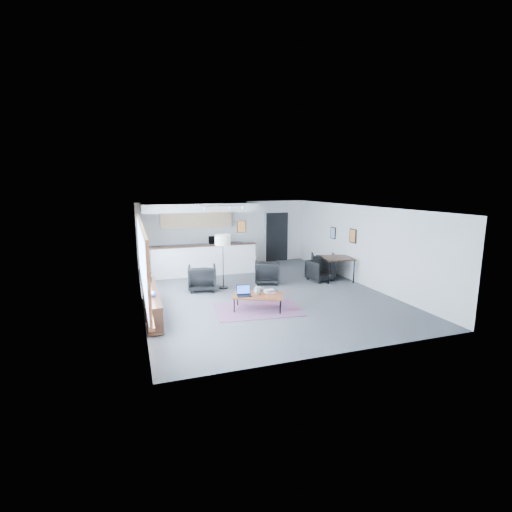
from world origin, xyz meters
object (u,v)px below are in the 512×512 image
object	(u,v)px
floor_lamp	(223,242)
dining_table	(338,259)
dining_chair_far	(323,265)
laptop	(244,293)
book_stack	(270,291)
armchair_left	(202,277)
microwave	(215,239)
coffee_table	(258,296)
ceramic_pot	(258,290)
armchair_right	(267,271)
dining_chair_near	(320,271)

from	to	relation	value
floor_lamp	dining_table	world-z (taller)	floor_lamp
dining_chair_far	laptop	bearing A→B (deg)	60.01
laptop	book_stack	world-z (taller)	laptop
armchair_left	microwave	xyz separation A→B (m)	(1.19, 3.32, 0.68)
coffee_table	laptop	size ratio (longest dim) A/B	3.65
ceramic_pot	microwave	bearing A→B (deg)	88.49
laptop	dining_table	xyz separation A→B (m)	(4.00, 1.99, 0.25)
microwave	dining_table	bearing A→B (deg)	-39.73
armchair_right	dining_chair_far	world-z (taller)	armchair_right
book_stack	ceramic_pot	bearing A→B (deg)	-167.03
laptop	dining_table	distance (m)	4.47
dining_chair_far	armchair_right	bearing A→B (deg)	36.19
floor_lamp	dining_chair_near	bearing A→B (deg)	-2.41
microwave	ceramic_pot	bearing A→B (deg)	-84.98
laptop	book_stack	xyz separation A→B (m)	(0.74, 0.04, -0.04)
coffee_table	book_stack	world-z (taller)	book_stack
floor_lamp	dining_chair_near	world-z (taller)	floor_lamp
armchair_left	armchair_right	xyz separation A→B (m)	(2.22, 0.12, -0.02)
armchair_right	dining_table	xyz separation A→B (m)	(2.44, -0.42, 0.33)
armchair_right	laptop	bearing A→B (deg)	76.67
laptop	dining_chair_far	xyz separation A→B (m)	(3.98, 2.97, -0.13)
dining_chair_near	dining_chair_far	world-z (taller)	dining_chair_far
coffee_table	armchair_right	xyz separation A→B (m)	(1.17, 2.46, 0.03)
laptop	dining_table	bearing A→B (deg)	34.34
laptop	book_stack	size ratio (longest dim) A/B	1.47
armchair_right	floor_lamp	xyz separation A→B (m)	(-1.53, -0.11, 1.09)
coffee_table	floor_lamp	bearing A→B (deg)	123.10
laptop	dining_table	size ratio (longest dim) A/B	0.34
book_stack	laptop	bearing A→B (deg)	-177.11
ceramic_pot	armchair_right	distance (m)	2.73
dining_chair_near	armchair_right	bearing A→B (deg)	162.08
laptop	dining_chair_near	size ratio (longest dim) A/B	0.60
laptop	armchair_right	xyz separation A→B (m)	(1.56, 2.41, -0.08)
armchair_left	dining_chair_near	size ratio (longest dim) A/B	1.31
floor_lamp	dining_chair_far	world-z (taller)	floor_lamp
ceramic_pot	dining_chair_far	bearing A→B (deg)	39.90
book_stack	microwave	size ratio (longest dim) A/B	0.51
armchair_right	floor_lamp	world-z (taller)	floor_lamp
dining_table	microwave	size ratio (longest dim) A/B	2.21
dining_chair_near	microwave	world-z (taller)	microwave
ceramic_pot	armchair_right	size ratio (longest dim) A/B	0.28
coffee_table	floor_lamp	distance (m)	2.62
ceramic_pot	book_stack	size ratio (longest dim) A/B	0.85
floor_lamp	dining_table	xyz separation A→B (m)	(3.97, -0.32, -0.75)
ceramic_pot	microwave	size ratio (longest dim) A/B	0.43
book_stack	armchair_left	bearing A→B (deg)	121.80
floor_lamp	book_stack	bearing A→B (deg)	-72.51
laptop	armchair_left	world-z (taller)	armchair_left
dining_chair_far	armchair_left	bearing A→B (deg)	31.55
ceramic_pot	book_stack	bearing A→B (deg)	12.97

